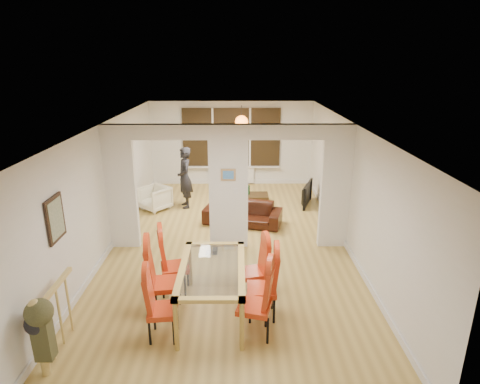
{
  "coord_description": "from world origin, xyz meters",
  "views": [
    {
      "loc": [
        0.19,
        -7.82,
        3.81
      ],
      "look_at": [
        0.24,
        0.6,
        1.0
      ],
      "focal_mm": 30.0,
      "sensor_mm": 36.0,
      "label": 1
    }
  ],
  "objects_px": {
    "dining_chair_rb": "(262,284)",
    "television": "(304,193)",
    "bowl": "(242,194)",
    "dining_chair_rc": "(254,268)",
    "dining_chair_la": "(163,306)",
    "dining_table": "(213,290)",
    "dining_chair_lb": "(164,279)",
    "dining_chair_lc": "(175,263)",
    "sofa": "(243,213)",
    "person": "(185,178)",
    "coffee_table": "(248,199)",
    "bottle": "(249,190)",
    "armchair": "(155,198)",
    "dining_chair_ra": "(254,301)"
  },
  "relations": [
    {
      "from": "dining_chair_rb",
      "to": "television",
      "type": "bearing_deg",
      "value": 75.61
    },
    {
      "from": "bowl",
      "to": "dining_chair_rc",
      "type": "bearing_deg",
      "value": -88.39
    },
    {
      "from": "dining_chair_rc",
      "to": "television",
      "type": "distance_m",
      "value": 4.75
    },
    {
      "from": "dining_chair_la",
      "to": "bowl",
      "type": "xyz_separation_m",
      "value": [
        1.19,
        5.59,
        -0.24
      ]
    },
    {
      "from": "dining_table",
      "to": "dining_chair_lb",
      "type": "height_order",
      "value": "dining_chair_lb"
    },
    {
      "from": "dining_chair_lc",
      "to": "dining_chair_rb",
      "type": "bearing_deg",
      "value": -39.91
    },
    {
      "from": "bowl",
      "to": "sofa",
      "type": "bearing_deg",
      "value": -90.61
    },
    {
      "from": "dining_chair_la",
      "to": "dining_chair_rb",
      "type": "relative_size",
      "value": 0.94
    },
    {
      "from": "dining_chair_la",
      "to": "dining_chair_lc",
      "type": "height_order",
      "value": "dining_chair_lc"
    },
    {
      "from": "dining_chair_rb",
      "to": "person",
      "type": "height_order",
      "value": "person"
    },
    {
      "from": "sofa",
      "to": "coffee_table",
      "type": "height_order",
      "value": "sofa"
    },
    {
      "from": "dining_chair_lb",
      "to": "bottle",
      "type": "relative_size",
      "value": 4.2
    },
    {
      "from": "dining_chair_lb",
      "to": "bottle",
      "type": "distance_m",
      "value": 5.24
    },
    {
      "from": "television",
      "to": "armchair",
      "type": "bearing_deg",
      "value": 115.0
    },
    {
      "from": "dining_chair_ra",
      "to": "sofa",
      "type": "bearing_deg",
      "value": 105.63
    },
    {
      "from": "dining_chair_la",
      "to": "television",
      "type": "relative_size",
      "value": 0.98
    },
    {
      "from": "dining_chair_rc",
      "to": "dining_chair_lb",
      "type": "bearing_deg",
      "value": -175.14
    },
    {
      "from": "dining_chair_la",
      "to": "coffee_table",
      "type": "height_order",
      "value": "dining_chair_la"
    },
    {
      "from": "dining_chair_rc",
      "to": "bowl",
      "type": "bearing_deg",
      "value": 78.56
    },
    {
      "from": "dining_table",
      "to": "sofa",
      "type": "distance_m",
      "value": 3.67
    },
    {
      "from": "dining_chair_lc",
      "to": "dining_chair_ra",
      "type": "height_order",
      "value": "dining_chair_ra"
    },
    {
      "from": "dining_chair_lb",
      "to": "bottle",
      "type": "xyz_separation_m",
      "value": [
        1.44,
        5.04,
        -0.2
      ]
    },
    {
      "from": "sofa",
      "to": "coffee_table",
      "type": "relative_size",
      "value": 1.7
    },
    {
      "from": "dining_chair_lb",
      "to": "bottle",
      "type": "bearing_deg",
      "value": 66.37
    },
    {
      "from": "dining_table",
      "to": "bowl",
      "type": "xyz_separation_m",
      "value": [
        0.52,
        5.04,
        -0.13
      ]
    },
    {
      "from": "dining_chair_la",
      "to": "person",
      "type": "height_order",
      "value": "person"
    },
    {
      "from": "dining_chair_rc",
      "to": "armchair",
      "type": "height_order",
      "value": "dining_chair_rc"
    },
    {
      "from": "dining_table",
      "to": "bowl",
      "type": "relative_size",
      "value": 7.75
    },
    {
      "from": "dining_chair_rc",
      "to": "bottle",
      "type": "xyz_separation_m",
      "value": [
        0.04,
        4.59,
        -0.12
      ]
    },
    {
      "from": "dining_chair_la",
      "to": "television",
      "type": "xyz_separation_m",
      "value": [
        2.87,
        5.54,
        -0.21
      ]
    },
    {
      "from": "sofa",
      "to": "television",
      "type": "relative_size",
      "value": 1.73
    },
    {
      "from": "dining_chair_la",
      "to": "sofa",
      "type": "bearing_deg",
      "value": 68.74
    },
    {
      "from": "dining_chair_la",
      "to": "armchair",
      "type": "distance_m",
      "value": 5.3
    },
    {
      "from": "dining_chair_rb",
      "to": "armchair",
      "type": "xyz_separation_m",
      "value": [
        -2.55,
        4.68,
        -0.24
      ]
    },
    {
      "from": "dining_chair_lc",
      "to": "bowl",
      "type": "bearing_deg",
      "value": 60.56
    },
    {
      "from": "coffee_table",
      "to": "sofa",
      "type": "bearing_deg",
      "value": -97.15
    },
    {
      "from": "dining_chair_rb",
      "to": "television",
      "type": "relative_size",
      "value": 1.04
    },
    {
      "from": "television",
      "to": "coffee_table",
      "type": "distance_m",
      "value": 1.53
    },
    {
      "from": "dining_chair_ra",
      "to": "bowl",
      "type": "relative_size",
      "value": 4.94
    },
    {
      "from": "person",
      "to": "television",
      "type": "bearing_deg",
      "value": 76.21
    },
    {
      "from": "television",
      "to": "coffee_table",
      "type": "height_order",
      "value": "television"
    },
    {
      "from": "sofa",
      "to": "dining_chair_rc",
      "type": "bearing_deg",
      "value": -72.86
    },
    {
      "from": "coffee_table",
      "to": "dining_chair_rc",
      "type": "bearing_deg",
      "value": -90.5
    },
    {
      "from": "dining_chair_lb",
      "to": "bowl",
      "type": "bearing_deg",
      "value": 68.01
    },
    {
      "from": "sofa",
      "to": "armchair",
      "type": "distance_m",
      "value": 2.51
    },
    {
      "from": "dining_chair_ra",
      "to": "television",
      "type": "height_order",
      "value": "dining_chair_ra"
    },
    {
      "from": "dining_chair_lb",
      "to": "person",
      "type": "height_order",
      "value": "person"
    },
    {
      "from": "sofa",
      "to": "person",
      "type": "distance_m",
      "value": 1.99
    },
    {
      "from": "dining_chair_rc",
      "to": "person",
      "type": "distance_m",
      "value": 4.61
    },
    {
      "from": "sofa",
      "to": "bottle",
      "type": "xyz_separation_m",
      "value": [
        0.18,
        1.46,
        0.12
      ]
    }
  ]
}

